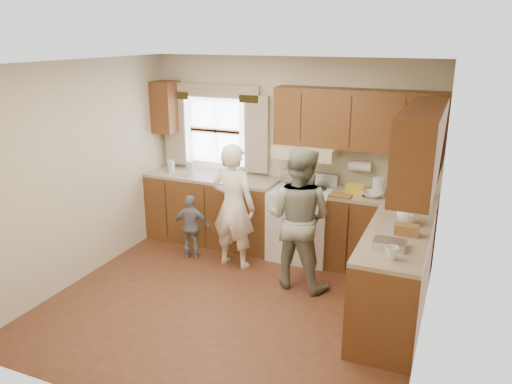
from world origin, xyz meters
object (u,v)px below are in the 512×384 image
at_px(stove, 302,222).
at_px(woman_left, 233,206).
at_px(woman_right, 299,218).
at_px(child, 192,227).

height_order(stove, woman_left, woman_left).
height_order(woman_left, woman_right, woman_right).
xyz_separation_m(woman_left, child, (-0.59, -0.00, -0.36)).
relative_size(stove, woman_left, 0.69).
bearing_deg(stove, woman_right, -75.64).
xyz_separation_m(stove, woman_left, (-0.69, -0.59, 0.31)).
distance_m(stove, woman_right, 0.84).
relative_size(stove, child, 1.27).
xyz_separation_m(stove, child, (-1.28, -0.59, -0.05)).
height_order(woman_left, child, woman_left).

